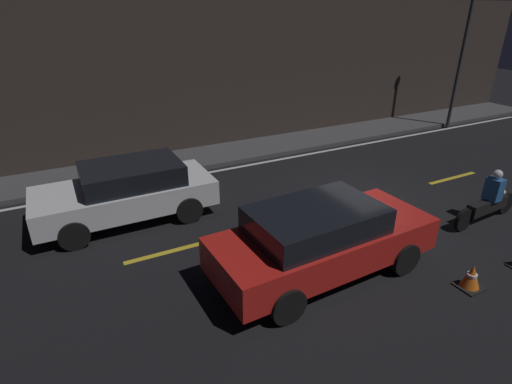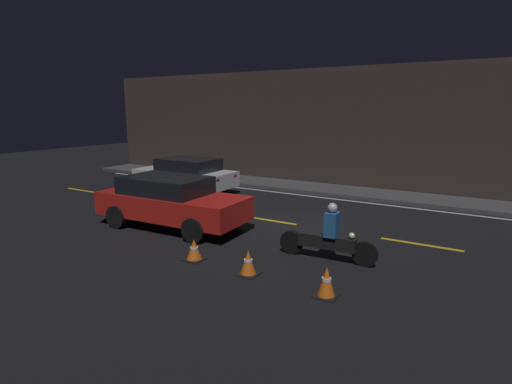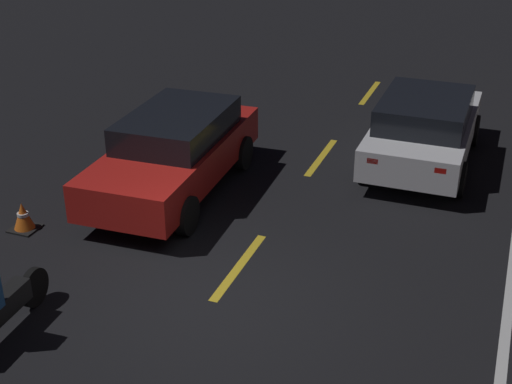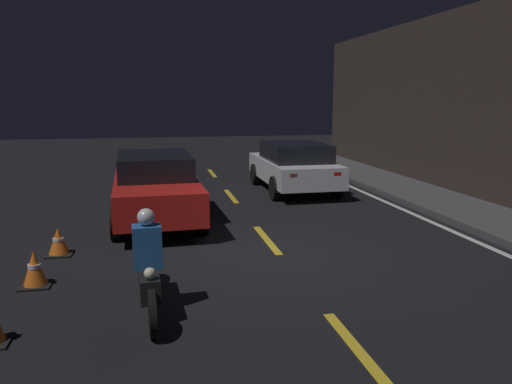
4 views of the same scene
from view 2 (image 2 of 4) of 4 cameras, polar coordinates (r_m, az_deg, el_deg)
name	(u,v)px [view 2 (image 2 of 4)]	position (r m, az deg, el deg)	size (l,w,h in m)	color
ground_plane	(296,225)	(12.06, 5.80, -4.66)	(56.00, 56.00, 0.00)	black
raised_curb	(350,192)	(16.72, 13.30, -0.02)	(28.00, 1.96, 0.15)	#424244
building_front	(361,129)	(17.48, 14.83, 8.65)	(28.00, 0.30, 5.13)	#382D28
lane_dash_a	(83,190)	(18.51, -23.48, 0.20)	(2.00, 0.14, 0.01)	gold
lane_dash_b	(161,203)	(15.14, -13.41, -1.53)	(2.00, 0.14, 0.01)	gold
lane_dash_c	(267,220)	(12.50, 1.63, -4.00)	(2.00, 0.14, 0.01)	gold
lane_dash_d	(421,244)	(11.13, 22.47, -6.92)	(2.00, 0.14, 0.01)	gold
lane_solid_kerb	(340,200)	(15.59, 11.91, -1.07)	(25.20, 0.14, 0.01)	silver
sedan_white	(186,174)	(16.69, -9.99, 2.52)	(4.22, 1.96, 1.43)	silver
taxi_red	(171,200)	(11.84, -12.10, -1.19)	(4.53, 2.02, 1.48)	red
motorcycle	(328,237)	(9.26, 10.18, -6.38)	(2.30, 0.37, 1.35)	black
traffic_cone_near	(194,250)	(9.33, -8.82, -8.19)	(0.45, 0.45, 0.49)	black
traffic_cone_mid	(248,263)	(8.43, -1.12, -10.07)	(0.43, 0.43, 0.53)	black
traffic_cone_far	(326,282)	(7.62, 10.03, -12.54)	(0.42, 0.42, 0.58)	black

